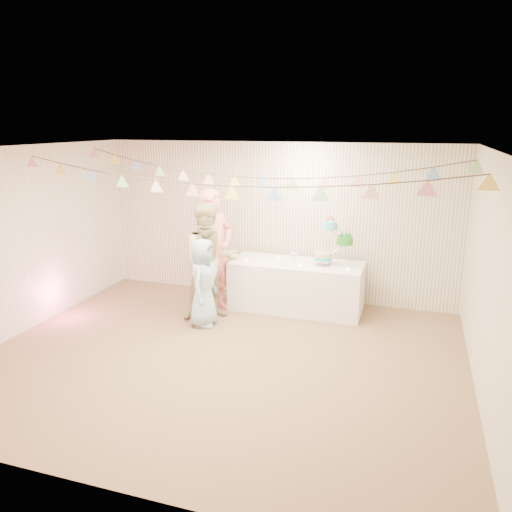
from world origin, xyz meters
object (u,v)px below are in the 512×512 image
(table, at_px, (296,286))
(person_adult_b, at_px, (210,262))
(cake_stand, at_px, (333,244))
(person_adult_a, at_px, (214,251))
(person_child, at_px, (203,282))

(table, xyz_separation_m, person_adult_b, (-1.17, -0.73, 0.50))
(table, relative_size, cake_stand, 2.95)
(person_adult_a, relative_size, person_child, 1.49)
(table, height_order, person_adult_b, person_adult_b)
(person_adult_a, distance_m, person_adult_b, 0.30)
(person_adult_b, bearing_deg, person_adult_a, 66.47)
(cake_stand, xyz_separation_m, person_child, (-1.70, -1.09, -0.45))
(table, distance_m, person_child, 1.57)
(table, bearing_deg, cake_stand, 5.19)
(person_child, bearing_deg, person_adult_b, -0.04)
(cake_stand, bearing_deg, table, -174.81)
(cake_stand, distance_m, person_adult_b, 1.90)
(cake_stand, bearing_deg, person_child, -147.39)
(table, height_order, cake_stand, cake_stand)
(table, distance_m, person_adult_b, 1.47)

